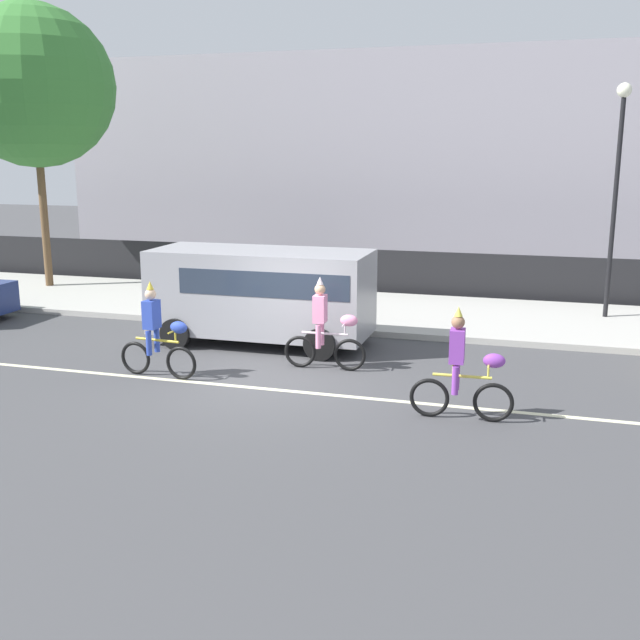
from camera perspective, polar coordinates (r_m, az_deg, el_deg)
name	(u,v)px	position (r m, az deg, el deg)	size (l,w,h in m)	color
ground_plane	(268,381)	(14.67, -3.95, -4.64)	(80.00, 80.00, 0.00)	#424244
road_centre_line	(259,388)	(14.23, -4.65, -5.20)	(36.00, 0.14, 0.01)	beige
sidewalk_curb	(350,310)	(20.68, 2.27, 0.74)	(60.00, 5.00, 0.15)	#ADAAA3
fence_line	(373,272)	(23.34, 4.02, 3.67)	(40.00, 0.08, 1.40)	black
building_backdrop	(431,161)	(31.43, 8.46, 11.88)	(28.00, 8.00, 7.92)	#99939E
parade_cyclist_cobalt	(158,336)	(15.01, -12.28, -1.17)	(1.72, 0.50, 1.92)	black
parade_cyclist_pink	(325,329)	(15.20, 0.41, -0.71)	(1.72, 0.50, 1.92)	black
parade_cyclist_purple	(463,371)	(12.57, 10.85, -3.83)	(1.72, 0.50, 1.92)	black
parked_van_grey	(264,289)	(17.19, -4.28, 2.34)	(5.00, 2.22, 2.18)	#99999E
street_lamp_post	(618,167)	(20.49, 21.75, 10.78)	(0.36, 0.36, 5.86)	black
street_tree_near_lamp	(34,86)	(25.33, -20.98, 16.29)	(4.88, 4.88, 8.59)	brown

